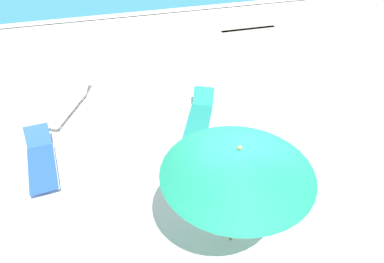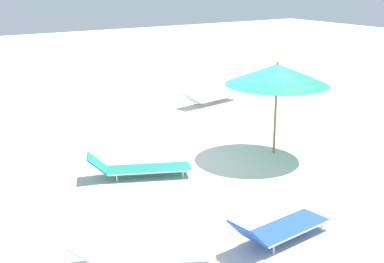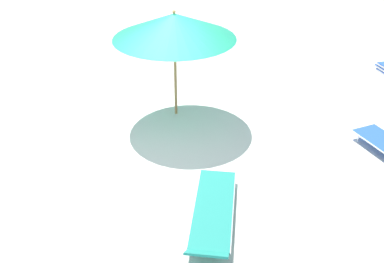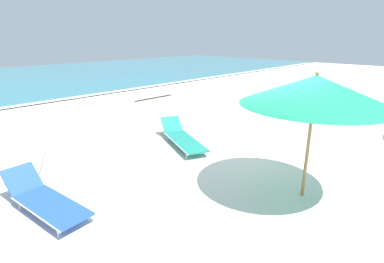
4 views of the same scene
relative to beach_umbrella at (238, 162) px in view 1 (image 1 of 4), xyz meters
name	(u,v)px [view 1 (image 1 of 4)]	position (x,y,z in m)	size (l,w,h in m)	color
ground_plane	(233,196)	(0.45, 1.10, -2.09)	(60.00, 60.00, 0.16)	silver
beach_umbrella	(238,162)	(0.00, 0.00, 0.00)	(2.56, 2.56, 2.34)	#9E7547
sun_lounger_under_umbrella	(66,103)	(-3.01, 5.35, -1.81)	(1.55, 2.29, 0.50)	white
sun_lounger_beside_umbrella	(41,160)	(-3.58, 3.02, -1.80)	(0.82, 2.05, 0.58)	blue
sun_lounger_near_water_left	(199,119)	(0.39, 3.64, -1.80)	(1.48, 2.34, 0.55)	#1E8475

